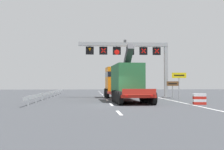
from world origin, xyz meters
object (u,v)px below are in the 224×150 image
object	(u,v)px
exit_sign_yellow	(179,79)
crash_barrier_striped	(199,99)
overhead_lane_gantry	(134,53)
tourist_info_sign_brown	(173,85)
heavy_haul_truck_red	(123,81)

from	to	relation	value
exit_sign_yellow	crash_barrier_striped	size ratio (longest dim) A/B	2.79
overhead_lane_gantry	tourist_info_sign_brown	size ratio (longest dim) A/B	5.64
heavy_haul_truck_red	tourist_info_sign_brown	distance (m)	6.79
overhead_lane_gantry	exit_sign_yellow	distance (m)	6.48
exit_sign_yellow	tourist_info_sign_brown	world-z (taller)	exit_sign_yellow
overhead_lane_gantry	exit_sign_yellow	size ratio (longest dim) A/B	3.80
overhead_lane_gantry	tourist_info_sign_brown	xyz separation A→B (m)	(4.35, -1.47, -3.93)
heavy_haul_truck_red	tourist_info_sign_brown	size ratio (longest dim) A/B	7.19
heavy_haul_truck_red	crash_barrier_striped	bearing A→B (deg)	-51.79
exit_sign_yellow	crash_barrier_striped	bearing A→B (deg)	-95.89
overhead_lane_gantry	crash_barrier_striped	world-z (taller)	overhead_lane_gantry
tourist_info_sign_brown	exit_sign_yellow	bearing A→B (deg)	-84.37
heavy_haul_truck_red	crash_barrier_striped	size ratio (longest dim) A/B	13.52
exit_sign_yellow	tourist_info_sign_brown	size ratio (longest dim) A/B	1.48
heavy_haul_truck_red	exit_sign_yellow	bearing A→B (deg)	7.87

